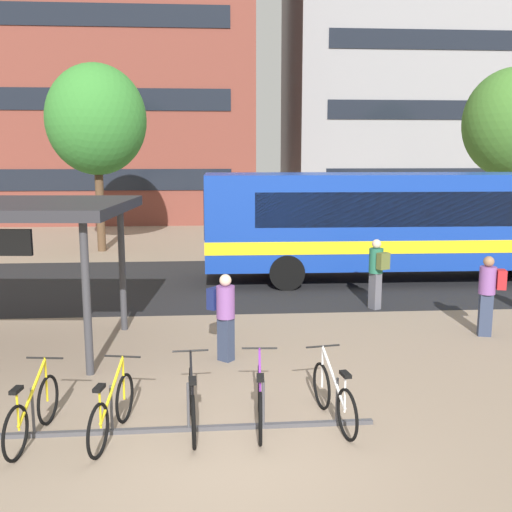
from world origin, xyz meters
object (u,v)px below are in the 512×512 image
object	(u,v)px
parked_bicycle_white_4	(334,397)
parked_bicycle_purple_3	(260,400)
commuter_navy_pack_3	(224,311)
commuter_red_pack_0	(489,290)
parked_bicycle_yellow_1	(112,411)
parked_bicycle_yellow_0	(33,413)
street_tree_0	(96,120)
commuter_olive_pack_2	(377,269)
parked_bicycle_black_2	(192,404)
city_bus	(405,222)

from	to	relation	value
parked_bicycle_white_4	parked_bicycle_purple_3	bearing A→B (deg)	82.38
commuter_navy_pack_3	parked_bicycle_white_4	bearing A→B (deg)	-19.50
commuter_red_pack_0	parked_bicycle_yellow_1	bearing A→B (deg)	43.84
parked_bicycle_yellow_1	parked_bicycle_white_4	bearing A→B (deg)	-74.92
parked_bicycle_yellow_0	street_tree_0	size ratio (longest dim) A/B	0.24
parked_bicycle_purple_3	commuter_olive_pack_2	distance (m)	7.03
parked_bicycle_yellow_1	commuter_red_pack_0	world-z (taller)	commuter_red_pack_0
parked_bicycle_black_2	commuter_red_pack_0	xyz separation A→B (m)	(6.03, 3.90, 0.60)
parked_bicycle_purple_3	city_bus	bearing A→B (deg)	-24.37
parked_bicycle_yellow_0	street_tree_0	bearing A→B (deg)	14.21
city_bus	parked_bicycle_black_2	size ratio (longest dim) A/B	7.00
parked_bicycle_yellow_0	parked_bicycle_black_2	distance (m)	2.12
street_tree_0	parked_bicycle_yellow_0	bearing A→B (deg)	-83.01
parked_bicycle_purple_3	commuter_red_pack_0	distance (m)	6.41
parked_bicycle_yellow_1	commuter_navy_pack_3	distance (m)	3.41
parked_bicycle_yellow_1	parked_bicycle_black_2	bearing A→B (deg)	-70.46
commuter_olive_pack_2	parked_bicycle_purple_3	bearing A→B (deg)	126.08
city_bus	commuter_red_pack_0	size ratio (longest dim) A/B	7.09
parked_bicycle_yellow_0	parked_bicycle_purple_3	distance (m)	3.06
street_tree_0	parked_bicycle_purple_3	bearing A→B (deg)	-72.26
city_bus	commuter_navy_pack_3	bearing A→B (deg)	51.39
parked_bicycle_yellow_0	commuter_red_pack_0	distance (m)	9.11
parked_bicycle_white_4	commuter_red_pack_0	bearing A→B (deg)	-55.71
city_bus	parked_bicycle_yellow_1	distance (m)	12.11
city_bus	parked_bicycle_purple_3	distance (m)	10.87
commuter_red_pack_0	commuter_navy_pack_3	world-z (taller)	commuter_red_pack_0
parked_bicycle_purple_3	commuter_navy_pack_3	distance (m)	2.86
commuter_red_pack_0	commuter_olive_pack_2	xyz separation A→B (m)	(-1.74, 2.30, 0.02)
parked_bicycle_yellow_0	parked_bicycle_yellow_1	size ratio (longest dim) A/B	1.01
city_bus	commuter_navy_pack_3	world-z (taller)	city_bus
commuter_red_pack_0	commuter_olive_pack_2	size ratio (longest dim) A/B	0.98
parked_bicycle_white_4	commuter_red_pack_0	distance (m)	5.59
commuter_olive_pack_2	commuter_navy_pack_3	world-z (taller)	commuter_olive_pack_2
parked_bicycle_yellow_0	parked_bicycle_yellow_1	distance (m)	1.04
city_bus	street_tree_0	xyz separation A→B (m)	(-10.08, 6.10, 3.25)
parked_bicycle_yellow_1	parked_bicycle_purple_3	bearing A→B (deg)	-73.44
parked_bicycle_yellow_0	parked_bicycle_white_4	distance (m)	4.11
street_tree_0	parked_bicycle_black_2	bearing A→B (deg)	-75.49
parked_bicycle_black_2	commuter_red_pack_0	size ratio (longest dim) A/B	1.01
commuter_olive_pack_2	street_tree_0	world-z (taller)	street_tree_0
parked_bicycle_yellow_0	street_tree_0	distance (m)	16.58
parked_bicycle_purple_3	street_tree_0	size ratio (longest dim) A/B	0.24
parked_bicycle_yellow_0	commuter_navy_pack_3	size ratio (longest dim) A/B	1.05
parked_bicycle_white_4	commuter_olive_pack_2	distance (m)	6.57
parked_bicycle_black_2	parked_bicycle_purple_3	bearing A→B (deg)	-91.09
parked_bicycle_purple_3	commuter_olive_pack_2	bearing A→B (deg)	-24.71
commuter_olive_pack_2	street_tree_0	distance (m)	13.22
city_bus	street_tree_0	bearing A→B (deg)	-30.38
parked_bicycle_yellow_0	street_tree_0	xyz separation A→B (m)	(-1.94, 15.80, 4.64)
parked_bicycle_purple_3	street_tree_0	distance (m)	17.02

